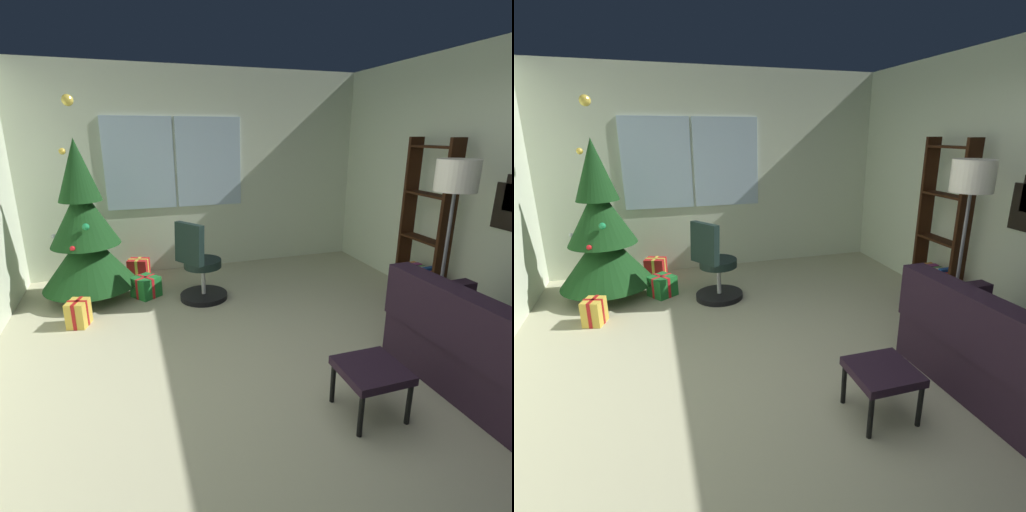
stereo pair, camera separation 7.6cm
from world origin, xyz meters
The scene contains 10 objects.
ground_plane centered at (0.00, 0.00, -0.05)m, with size 4.67×6.12×0.10m, color #B3B18E.
wall_back_with_windows centered at (-0.02, 3.11, 1.38)m, with size 4.67×0.12×2.75m.
footstool centered at (0.47, -0.52, 0.32)m, with size 0.43×0.43×0.37m.
holiday_tree centered at (-1.51, 2.30, 0.77)m, with size 1.07×1.07×2.29m.
gift_box_red centered at (-0.95, 2.78, 0.14)m, with size 0.31×0.28×0.29m.
gift_box_green centered at (-0.90, 2.13, 0.12)m, with size 0.38×0.38×0.25m.
gift_box_gold centered at (-1.61, 1.56, 0.13)m, with size 0.25×0.28×0.28m.
office_chair centered at (-0.29, 1.82, 0.37)m, with size 0.59×0.58×0.95m.
bookshelf centered at (2.12, 0.98, 0.82)m, with size 0.18×0.64×1.86m.
floor_lamp centered at (1.74, 0.27, 1.43)m, with size 0.36×0.36×1.69m.
Camera 1 is at (-1.03, -2.50, 1.91)m, focal length 27.67 mm.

